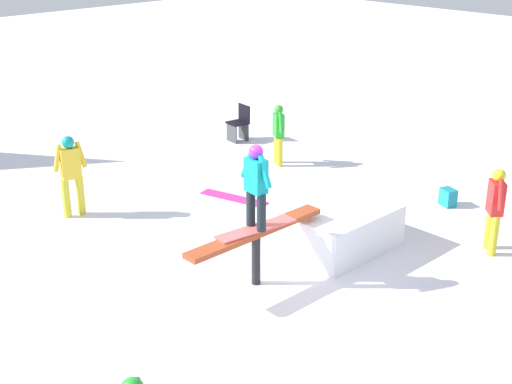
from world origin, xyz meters
The scene contains 10 objects.
ground_plane centered at (0.00, 0.00, 0.00)m, with size 60.00×60.00×0.00m, color white.
rail_feature centered at (0.00, 0.00, 0.76)m, with size 2.56×0.31×0.90m.
snow_kicker_ramp centered at (-1.85, 0.02, 0.36)m, with size 1.80×1.50×0.72m, color white.
main_rider_on_rail centered at (0.00, 0.00, 1.55)m, with size 1.36×0.69×1.32m.
bystander_yellow centered at (0.62, -4.22, 0.87)m, with size 0.63×0.29×1.54m.
bystander_red centered at (-3.56, 1.93, 0.82)m, with size 0.51×0.50×1.46m.
bystander_green centered at (-4.16, -3.58, 0.76)m, with size 0.37×0.54×1.36m.
loose_snowboard_magenta centered at (-2.07, -2.77, 0.01)m, with size 1.43×0.28×0.02m, color #D22D93.
folding_chair centered at (-4.74, -5.48, 0.41)m, with size 0.49×0.49×0.88m.
backpack_on_snow centered at (-4.79, 0.36, 0.17)m, with size 0.30×0.22×0.34m, color teal.
Camera 1 is at (6.68, 6.89, 5.33)m, focal length 50.00 mm.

